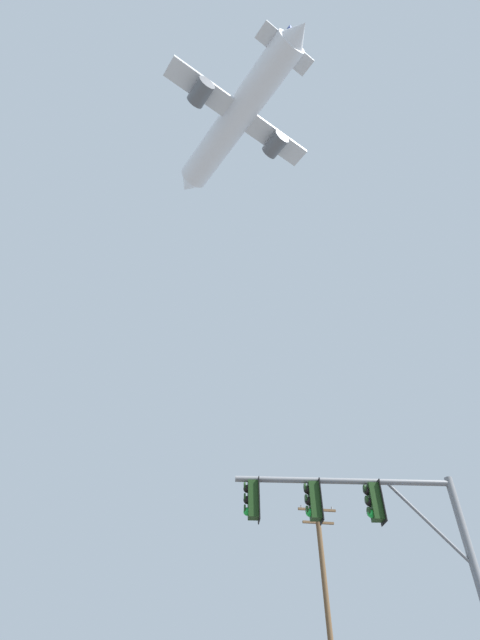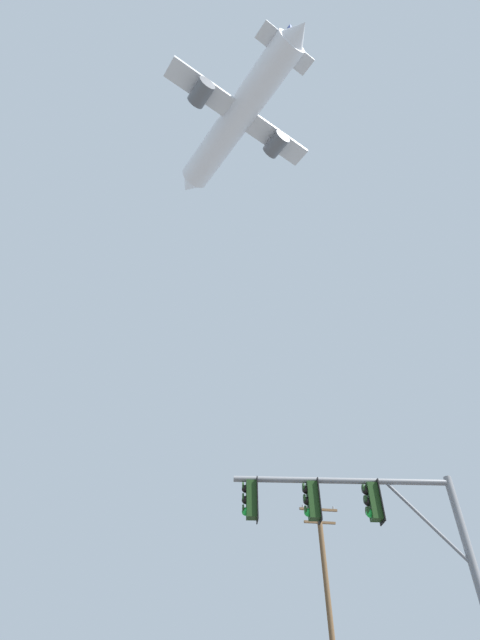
{
  "view_description": "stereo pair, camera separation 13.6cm",
  "coord_description": "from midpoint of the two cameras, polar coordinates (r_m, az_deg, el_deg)",
  "views": [
    {
      "loc": [
        -1.03,
        -4.75,
        1.26
      ],
      "look_at": [
        1.77,
        11.89,
        15.65
      ],
      "focal_mm": 26.07,
      "sensor_mm": 36.0,
      "label": 1
    },
    {
      "loc": [
        -0.89,
        -4.77,
        1.26
      ],
      "look_at": [
        1.77,
        11.89,
        15.65
      ],
      "focal_mm": 26.07,
      "sensor_mm": 36.0,
      "label": 2
    }
  ],
  "objects": [
    {
      "name": "airplane",
      "position": [
        58.23,
        -0.24,
        23.61
      ],
      "size": [
        17.54,
        22.71,
        6.53
      ],
      "color": "white"
    },
    {
      "name": "signal_pole_near",
      "position": [
        12.8,
        16.28,
        -23.57
      ],
      "size": [
        5.7,
        0.89,
        6.04
      ],
      "color": "slate",
      "rests_on": "ground"
    },
    {
      "name": "utility_pole",
      "position": [
        27.72,
        10.94,
        -30.8
      ],
      "size": [
        2.2,
        0.28,
        10.65
      ],
      "color": "brown",
      "rests_on": "ground"
    }
  ]
}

